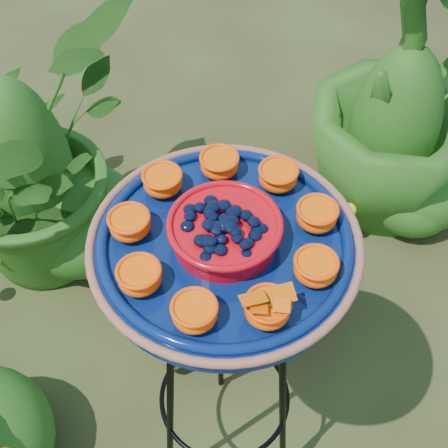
% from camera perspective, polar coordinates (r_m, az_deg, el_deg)
% --- Properties ---
extents(ground_plane, '(20.00, 20.00, 0.00)m').
position_cam_1_polar(ground_plane, '(1.86, -1.02, -15.23)').
color(ground_plane, black).
rests_on(ground_plane, ground).
extents(tripod_stand, '(0.34, 0.35, 0.85)m').
position_cam_1_polar(tripod_stand, '(1.33, 0.06, -11.56)').
color(tripod_stand, black).
rests_on(tripod_stand, ground).
extents(feeder_dish, '(0.48, 0.48, 0.10)m').
position_cam_1_polar(feeder_dish, '(1.01, 0.07, -1.60)').
color(feeder_dish, '#071851').
rests_on(feeder_dish, tripod_stand).
extents(driftwood_log, '(0.59, 0.34, 0.19)m').
position_cam_1_polar(driftwood_log, '(1.89, 1.98, -7.27)').
color(driftwood_log, gray).
rests_on(driftwood_log, ground).
extents(shrub_back_left, '(0.93, 0.97, 0.83)m').
position_cam_1_polar(shrub_back_left, '(1.93, -18.11, 6.13)').
color(shrub_back_left, '#285015').
rests_on(shrub_back_left, ground).
extents(shrub_back_right, '(0.65, 0.65, 1.00)m').
position_cam_1_polar(shrub_back_right, '(2.02, 16.23, 12.08)').
color(shrub_back_right, '#285015').
rests_on(shrub_back_right, ground).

